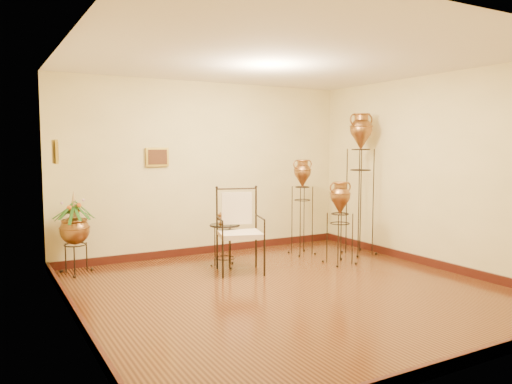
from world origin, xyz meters
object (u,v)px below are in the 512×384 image
amphora_tall (360,182)px  side_table (225,244)px  armchair (240,231)px  amphora_mid (302,206)px  planter_urn (75,227)px

amphora_tall → side_table: size_ratio=2.92×
amphora_tall → armchair: size_ratio=1.97×
amphora_mid → planter_urn: amphora_mid is taller
amphora_mid → planter_urn: bearing=172.1°
planter_urn → armchair: size_ratio=1.00×
armchair → planter_urn: bearing=168.9°
planter_urn → side_table: planter_urn is taller
amphora_mid → side_table: 1.57m
armchair → amphora_mid: bearing=38.6°
planter_urn → amphora_tall: bearing=-12.3°
amphora_mid → side_table: (-1.49, -0.17, -0.46)m
amphora_tall → amphora_mid: bearing=151.4°
planter_urn → armchair: bearing=-27.8°
side_table → amphora_mid: bearing=6.4°
armchair → side_table: bearing=112.2°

